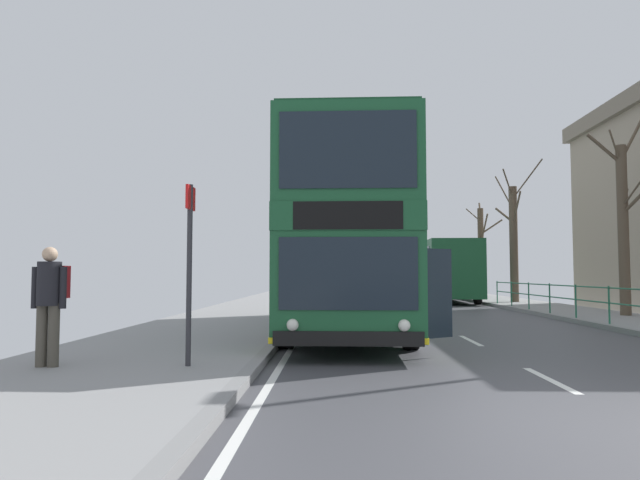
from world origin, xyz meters
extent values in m
cube|color=silver|center=(0.00, 2.60, 0.00)|extent=(0.12, 2.00, 0.00)
cube|color=silver|center=(0.00, 7.40, 0.00)|extent=(0.12, 2.00, 0.00)
cube|color=silver|center=(0.00, 12.20, 0.00)|extent=(0.12, 2.00, 0.00)
cube|color=silver|center=(0.00, 17.00, 0.00)|extent=(0.12, 2.00, 0.00)
cube|color=silver|center=(0.00, 21.80, 0.00)|extent=(0.12, 2.00, 0.00)
cube|color=silver|center=(0.00, 26.60, 0.00)|extent=(0.12, 2.00, 0.00)
cube|color=silver|center=(0.00, 31.40, 0.00)|extent=(0.12, 2.00, 0.00)
cube|color=silver|center=(0.00, 36.20, 0.00)|extent=(0.12, 2.00, 0.00)
cube|color=silver|center=(0.00, 41.00, 0.00)|extent=(0.12, 2.00, 0.00)
cube|color=silver|center=(0.00, 45.80, 0.00)|extent=(0.12, 2.00, 0.00)
cube|color=silver|center=(0.00, 50.60, 0.00)|extent=(0.12, 2.00, 0.00)
cube|color=silver|center=(-3.95, 0.00, 0.00)|extent=(0.12, 133.00, 0.00)
cube|color=gray|center=(-4.30, 0.00, 0.07)|extent=(0.20, 140.00, 0.14)
cube|color=gray|center=(-6.40, 0.00, 0.07)|extent=(4.00, 140.00, 0.14)
cube|color=#19512D|center=(-2.74, 8.86, 1.29)|extent=(2.80, 10.37, 1.88)
cube|color=#19512D|center=(-2.74, 8.86, 2.47)|extent=(2.81, 10.42, 0.49)
cube|color=#19512D|center=(-2.74, 8.86, 3.57)|extent=(2.80, 10.37, 1.71)
cube|color=#154527|center=(-2.74, 8.86, 4.47)|extent=(2.72, 10.06, 0.08)
cube|color=#19232D|center=(-2.84, 3.68, 1.51)|extent=(2.29, 0.07, 1.20)
cube|color=black|center=(-2.84, 3.68, 2.47)|extent=(1.82, 0.07, 0.47)
cube|color=#19232D|center=(-2.84, 3.68, 3.57)|extent=(2.29, 0.07, 1.30)
cube|color=black|center=(-2.84, 3.68, 0.45)|extent=(2.47, 0.13, 0.24)
cube|color=yellow|center=(-2.74, 8.86, 0.41)|extent=(2.83, 10.42, 0.10)
cube|color=#19232D|center=(-1.43, 9.09, 1.55)|extent=(0.18, 8.05, 0.98)
cube|color=#19232D|center=(-1.43, 8.83, 3.66)|extent=(0.20, 9.29, 1.03)
cube|color=#19232D|center=(-4.05, 9.14, 1.55)|extent=(0.18, 8.05, 0.98)
cube|color=#19232D|center=(-4.05, 8.88, 3.66)|extent=(0.20, 9.29, 1.03)
sphere|color=white|center=(-1.93, 3.65, 0.67)|extent=(0.20, 0.20, 0.20)
sphere|color=white|center=(-3.75, 3.69, 0.67)|extent=(0.20, 0.20, 0.20)
cube|color=#19232D|center=(-1.24, 4.72, 1.16)|extent=(0.69, 0.48, 1.61)
cube|color=black|center=(-1.58, 5.02, 1.16)|extent=(0.12, 0.90, 1.61)
cylinder|color=black|center=(-1.55, 5.87, 0.52)|extent=(0.32, 1.05, 1.04)
cylinder|color=black|center=(-4.05, 5.92, 0.52)|extent=(0.32, 1.05, 1.04)
cylinder|color=black|center=(-1.43, 12.10, 0.52)|extent=(0.32, 1.05, 1.04)
cylinder|color=black|center=(-3.93, 12.14, 0.52)|extent=(0.32, 1.05, 1.04)
cube|color=#19512D|center=(2.82, 26.14, 1.76)|extent=(2.74, 10.07, 2.88)
cube|color=#19232D|center=(1.53, 26.17, 2.16)|extent=(0.19, 8.51, 1.38)
cube|color=#19232D|center=(4.10, 26.12, 2.16)|extent=(0.19, 8.51, 1.38)
cube|color=#19232D|center=(2.92, 31.17, 2.05)|extent=(2.19, 0.07, 1.73)
cylinder|color=black|center=(1.66, 29.17, 0.48)|extent=(0.30, 0.97, 0.96)
cylinder|color=black|center=(4.10, 29.13, 0.48)|extent=(0.30, 0.97, 0.96)
cylinder|color=black|center=(1.53, 22.96, 0.48)|extent=(0.30, 0.97, 0.96)
cylinder|color=black|center=(3.98, 22.91, 0.48)|extent=(0.30, 0.97, 0.96)
cylinder|color=#236B4C|center=(4.45, 10.23, 0.66)|extent=(0.05, 0.05, 1.04)
cylinder|color=#236B4C|center=(4.45, 12.41, 0.66)|extent=(0.05, 0.05, 1.04)
cylinder|color=#236B4C|center=(4.45, 14.58, 0.66)|extent=(0.05, 0.05, 1.04)
cylinder|color=#236B4C|center=(4.45, 16.76, 0.66)|extent=(0.05, 0.05, 1.04)
cylinder|color=#236B4C|center=(4.45, 18.94, 0.66)|extent=(0.05, 0.05, 1.04)
cylinder|color=#236B4C|center=(4.45, 21.12, 0.66)|extent=(0.05, 0.05, 1.04)
cylinder|color=#236B4C|center=(4.45, 9.14, 1.12)|extent=(0.04, 23.95, 0.04)
cylinder|color=#236B4C|center=(4.45, 9.14, 0.71)|extent=(0.04, 23.95, 0.04)
cylinder|color=#4C473D|center=(-7.20, 2.66, 0.61)|extent=(0.17, 0.17, 0.94)
cylinder|color=#4C473D|center=(-7.39, 2.67, 0.61)|extent=(0.17, 0.17, 0.94)
cylinder|color=black|center=(-7.30, 2.66, 1.36)|extent=(0.36, 0.36, 0.65)
cylinder|color=black|center=(-7.08, 2.65, 1.30)|extent=(0.11, 0.11, 0.62)
cylinder|color=black|center=(-7.52, 2.68, 1.30)|extent=(0.11, 0.11, 0.62)
sphere|color=tan|center=(-7.30, 2.66, 1.80)|extent=(0.23, 0.23, 0.22)
cube|color=maroon|center=(-7.28, 2.92, 1.38)|extent=(0.29, 0.20, 0.49)
cylinder|color=#2D2D33|center=(-5.24, 2.80, 1.50)|extent=(0.08, 0.08, 2.72)
cube|color=red|center=(-5.24, 2.82, 2.66)|extent=(0.04, 0.44, 0.36)
cylinder|color=brown|center=(6.55, 13.55, 2.99)|extent=(0.35, 0.35, 5.69)
cylinder|color=brown|center=(6.58, 12.92, 4.15)|extent=(0.12, 1.30, 0.84)
cylinder|color=brown|center=(5.98, 13.49, 5.70)|extent=(1.23, 0.24, 1.04)
cylinder|color=brown|center=(7.16, 13.77, 6.31)|extent=(1.33, 0.57, 2.05)
cylinder|color=brown|center=(6.98, 14.22, 4.09)|extent=(0.94, 1.41, 0.95)
cylinder|color=brown|center=(6.27, 13.34, 5.70)|extent=(0.64, 0.50, 1.16)
cylinder|color=#4C3D2D|center=(6.17, 30.77, 2.92)|extent=(0.37, 0.37, 5.55)
cylinder|color=#4C3D2D|center=(6.24, 30.18, 4.32)|extent=(0.25, 1.28, 1.84)
cylinder|color=#4C3D2D|center=(6.83, 30.66, 4.49)|extent=(1.39, 0.32, 0.98)
cylinder|color=#4C3D2D|center=(6.29, 31.36, 5.64)|extent=(0.37, 1.28, 1.13)
cylinder|color=#4C3D2D|center=(5.75, 30.90, 5.28)|extent=(0.91, 0.33, 0.88)
cylinder|color=brown|center=(5.74, 22.66, 2.99)|extent=(0.40, 0.40, 5.70)
cylinder|color=brown|center=(5.42, 23.05, 4.45)|extent=(0.75, 0.90, 0.86)
cylinder|color=brown|center=(5.38, 22.21, 5.92)|extent=(0.81, 0.99, 1.33)
cylinder|color=brown|center=(5.67, 21.87, 4.68)|extent=(0.23, 1.65, 1.45)
cylinder|color=brown|center=(5.45, 23.13, 5.61)|extent=(0.66, 1.02, 1.83)
cylinder|color=brown|center=(6.31, 22.19, 6.14)|extent=(1.24, 1.02, 1.84)
camera|label=1|loc=(-3.04, -5.70, 1.50)|focal=32.04mm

